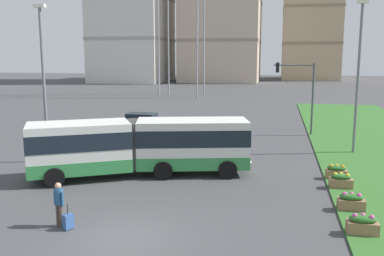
{
  "coord_description": "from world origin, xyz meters",
  "views": [
    {
      "loc": [
        5.23,
        -13.64,
        6.49
      ],
      "look_at": [
        0.28,
        10.93,
        2.2
      ],
      "focal_mm": 39.98,
      "sensor_mm": 36.0,
      "label": 1
    }
  ],
  "objects_px": {
    "flower_planter_0": "(363,224)",
    "flower_planter_1": "(351,201)",
    "flower_planter_2": "(341,180)",
    "car_white_van": "(143,123)",
    "flower_planter_3": "(337,171)",
    "traffic_light_far_right": "(300,86)",
    "articulated_bus": "(141,146)",
    "apartment_tower_westcentre": "(222,2)",
    "rolling_suitcase": "(68,221)",
    "pedestrian_crossing": "(59,201)",
    "streetlight_left": "(44,78)",
    "streetlight_median": "(358,72)"
  },
  "relations": [
    {
      "from": "flower_planter_1",
      "to": "streetlight_median",
      "type": "bearing_deg",
      "value": 80.49
    },
    {
      "from": "car_white_van",
      "to": "flower_planter_0",
      "type": "height_order",
      "value": "car_white_van"
    },
    {
      "from": "articulated_bus",
      "to": "pedestrian_crossing",
      "type": "height_order",
      "value": "articulated_bus"
    },
    {
      "from": "traffic_light_far_right",
      "to": "apartment_tower_westcentre",
      "type": "relative_size",
      "value": 0.15
    },
    {
      "from": "streetlight_left",
      "to": "apartment_tower_westcentre",
      "type": "distance_m",
      "value": 84.87
    },
    {
      "from": "streetlight_left",
      "to": "apartment_tower_westcentre",
      "type": "height_order",
      "value": "apartment_tower_westcentre"
    },
    {
      "from": "streetlight_median",
      "to": "traffic_light_far_right",
      "type": "bearing_deg",
      "value": 118.42
    },
    {
      "from": "streetlight_median",
      "to": "apartment_tower_westcentre",
      "type": "relative_size",
      "value": 0.26
    },
    {
      "from": "flower_planter_3",
      "to": "car_white_van",
      "type": "bearing_deg",
      "value": 140.89
    },
    {
      "from": "articulated_bus",
      "to": "apartment_tower_westcentre",
      "type": "height_order",
      "value": "apartment_tower_westcentre"
    },
    {
      "from": "flower_planter_0",
      "to": "streetlight_left",
      "type": "bearing_deg",
      "value": 155.55
    },
    {
      "from": "traffic_light_far_right",
      "to": "flower_planter_0",
      "type": "bearing_deg",
      "value": -85.91
    },
    {
      "from": "flower_planter_0",
      "to": "flower_planter_2",
      "type": "xyz_separation_m",
      "value": [
        0.0,
        5.6,
        0.0
      ]
    },
    {
      "from": "articulated_bus",
      "to": "flower_planter_0",
      "type": "relative_size",
      "value": 10.74
    },
    {
      "from": "car_white_van",
      "to": "traffic_light_far_right",
      "type": "height_order",
      "value": "traffic_light_far_right"
    },
    {
      "from": "flower_planter_1",
      "to": "traffic_light_far_right",
      "type": "xyz_separation_m",
      "value": [
        -1.43,
        17.5,
        3.6
      ]
    },
    {
      "from": "streetlight_left",
      "to": "streetlight_median",
      "type": "bearing_deg",
      "value": 18.12
    },
    {
      "from": "flower_planter_0",
      "to": "flower_planter_2",
      "type": "height_order",
      "value": "same"
    },
    {
      "from": "articulated_bus",
      "to": "flower_planter_0",
      "type": "xyz_separation_m",
      "value": [
        10.34,
        -5.94,
        -1.23
      ]
    },
    {
      "from": "flower_planter_3",
      "to": "streetlight_median",
      "type": "xyz_separation_m",
      "value": [
        1.9,
        6.6,
        4.98
      ]
    },
    {
      "from": "pedestrian_crossing",
      "to": "rolling_suitcase",
      "type": "distance_m",
      "value": 0.85
    },
    {
      "from": "flower_planter_2",
      "to": "car_white_van",
      "type": "bearing_deg",
      "value": 137.17
    },
    {
      "from": "articulated_bus",
      "to": "apartment_tower_westcentre",
      "type": "distance_m",
      "value": 87.51
    },
    {
      "from": "articulated_bus",
      "to": "rolling_suitcase",
      "type": "distance_m",
      "value": 7.7
    },
    {
      "from": "flower_planter_2",
      "to": "streetlight_left",
      "type": "height_order",
      "value": "streetlight_left"
    },
    {
      "from": "car_white_van",
      "to": "flower_planter_2",
      "type": "xyz_separation_m",
      "value": [
        14.45,
        -13.4,
        -0.33
      ]
    },
    {
      "from": "pedestrian_crossing",
      "to": "apartment_tower_westcentre",
      "type": "bearing_deg",
      "value": 93.75
    },
    {
      "from": "flower_planter_3",
      "to": "flower_planter_1",
      "type": "bearing_deg",
      "value": -90.0
    },
    {
      "from": "rolling_suitcase",
      "to": "flower_planter_1",
      "type": "height_order",
      "value": "rolling_suitcase"
    },
    {
      "from": "flower_planter_2",
      "to": "traffic_light_far_right",
      "type": "distance_m",
      "value": 14.91
    },
    {
      "from": "streetlight_left",
      "to": "streetlight_median",
      "type": "height_order",
      "value": "streetlight_median"
    },
    {
      "from": "flower_planter_0",
      "to": "flower_planter_1",
      "type": "relative_size",
      "value": 1.0
    },
    {
      "from": "car_white_van",
      "to": "traffic_light_far_right",
      "type": "distance_m",
      "value": 13.46
    },
    {
      "from": "articulated_bus",
      "to": "streetlight_median",
      "type": "height_order",
      "value": "streetlight_median"
    },
    {
      "from": "flower_planter_0",
      "to": "flower_planter_1",
      "type": "xyz_separation_m",
      "value": [
        0.0,
        2.5,
        0.0
      ]
    },
    {
      "from": "traffic_light_far_right",
      "to": "rolling_suitcase",
      "type": "bearing_deg",
      "value": -113.34
    },
    {
      "from": "articulated_bus",
      "to": "flower_planter_1",
      "type": "distance_m",
      "value": 10.97
    },
    {
      "from": "flower_planter_1",
      "to": "flower_planter_0",
      "type": "bearing_deg",
      "value": -90.0
    },
    {
      "from": "articulated_bus",
      "to": "streetlight_median",
      "type": "bearing_deg",
      "value": 32.85
    },
    {
      "from": "articulated_bus",
      "to": "apartment_tower_westcentre",
      "type": "xyz_separation_m",
      "value": [
        -6.96,
        85.45,
        17.51
      ]
    },
    {
      "from": "apartment_tower_westcentre",
      "to": "flower_planter_0",
      "type": "bearing_deg",
      "value": -79.28
    },
    {
      "from": "traffic_light_far_right",
      "to": "streetlight_median",
      "type": "height_order",
      "value": "streetlight_median"
    },
    {
      "from": "rolling_suitcase",
      "to": "flower_planter_0",
      "type": "height_order",
      "value": "rolling_suitcase"
    },
    {
      "from": "flower_planter_0",
      "to": "pedestrian_crossing",
      "type": "bearing_deg",
      "value": -172.73
    },
    {
      "from": "flower_planter_0",
      "to": "apartment_tower_westcentre",
      "type": "xyz_separation_m",
      "value": [
        -17.3,
        91.4,
        18.74
      ]
    },
    {
      "from": "traffic_light_far_right",
      "to": "streetlight_left",
      "type": "xyz_separation_m",
      "value": [
        -15.48,
        -12.31,
        1.13
      ]
    },
    {
      "from": "car_white_van",
      "to": "rolling_suitcase",
      "type": "distance_m",
      "value": 20.96
    },
    {
      "from": "flower_planter_0",
      "to": "traffic_light_far_right",
      "type": "height_order",
      "value": "traffic_light_far_right"
    },
    {
      "from": "traffic_light_far_right",
      "to": "articulated_bus",
      "type": "bearing_deg",
      "value": -122.38
    },
    {
      "from": "flower_planter_0",
      "to": "car_white_van",
      "type": "bearing_deg",
      "value": 127.26
    }
  ]
}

